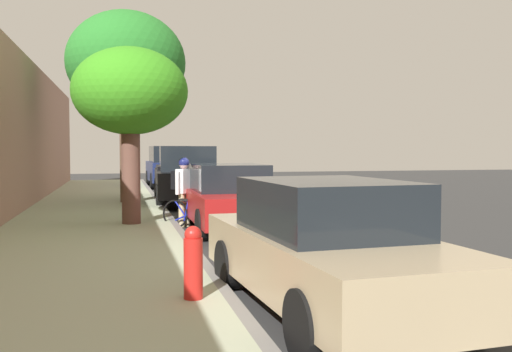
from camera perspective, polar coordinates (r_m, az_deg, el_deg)
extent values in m
plane|color=#303030|center=(13.63, -0.29, -5.15)|extent=(61.41, 61.41, 0.00)
cube|color=#A9B193|center=(13.28, -16.52, -5.13)|extent=(3.72, 38.38, 0.16)
cube|color=gray|center=(13.32, -8.12, -5.02)|extent=(0.16, 38.38, 0.16)
cube|color=white|center=(31.87, -2.56, -0.60)|extent=(0.14, 2.20, 0.01)
cube|color=white|center=(27.77, -0.90, -1.09)|extent=(0.14, 2.20, 0.01)
cube|color=white|center=(23.70, 1.33, -1.76)|extent=(0.14, 2.20, 0.01)
cube|color=white|center=(19.69, 4.48, -2.70)|extent=(0.14, 2.20, 0.01)
cube|color=white|center=(15.77, 9.23, -4.09)|extent=(0.14, 2.20, 0.01)
cube|color=white|center=(12.05, 17.04, -6.30)|extent=(0.14, 2.20, 0.01)
cube|color=white|center=(13.55, -1.89, -5.18)|extent=(0.12, 38.38, 0.01)
cube|color=navy|center=(27.90, -8.72, 0.49)|extent=(1.98, 4.73, 0.90)
cube|color=black|center=(27.88, -8.74, 2.19)|extent=(1.73, 3.13, 0.76)
cylinder|color=black|center=(26.40, -10.28, -0.52)|extent=(0.23, 0.76, 0.76)
cylinder|color=black|center=(26.58, -6.52, -0.47)|extent=(0.23, 0.76, 0.76)
cylinder|color=black|center=(29.30, -10.71, -0.20)|extent=(0.23, 0.76, 0.76)
cylinder|color=black|center=(29.47, -7.32, -0.16)|extent=(0.23, 0.76, 0.76)
cube|color=black|center=(19.41, -7.08, -0.58)|extent=(2.20, 5.38, 0.80)
cube|color=black|center=(18.46, -6.90, 1.74)|extent=(1.79, 1.58, 0.80)
cube|color=black|center=(20.58, -7.32, 0.89)|extent=(1.98, 2.73, 0.12)
cylinder|color=black|center=(17.76, -9.62, -2.04)|extent=(0.26, 0.81, 0.80)
cylinder|color=black|center=(17.89, -3.83, -1.97)|extent=(0.26, 0.81, 0.80)
cylinder|color=black|center=(21.03, -9.84, -1.30)|extent=(0.26, 0.81, 0.80)
cylinder|color=black|center=(21.15, -4.94, -1.24)|extent=(0.26, 0.81, 0.80)
cube|color=maroon|center=(13.08, -2.80, -2.84)|extent=(1.78, 4.41, 0.64)
cube|color=black|center=(13.04, -2.80, -0.13)|extent=(1.56, 2.11, 0.60)
cylinder|color=black|center=(11.64, -5.42, -4.89)|extent=(0.22, 0.66, 0.66)
cylinder|color=black|center=(11.99, 2.28, -4.65)|extent=(0.22, 0.66, 0.66)
cylinder|color=black|center=(14.33, -7.03, -3.45)|extent=(0.22, 0.66, 0.66)
cylinder|color=black|center=(14.61, -0.70, -3.31)|extent=(0.22, 0.66, 0.66)
cube|color=tan|center=(6.63, 7.06, -8.37)|extent=(2.06, 4.51, 0.64)
cube|color=black|center=(6.54, 7.09, -3.04)|extent=(1.69, 2.20, 0.60)
cylinder|color=black|center=(5.17, 5.10, -14.68)|extent=(0.26, 0.67, 0.66)
cylinder|color=black|center=(5.96, 19.98, -12.47)|extent=(0.26, 0.67, 0.66)
cylinder|color=black|center=(7.68, -2.84, -8.87)|extent=(0.26, 0.67, 0.66)
cylinder|color=black|center=(8.24, 8.24, -8.10)|extent=(0.26, 0.67, 0.66)
torus|color=black|center=(13.12, -4.08, -3.99)|extent=(0.58, 0.42, 0.67)
torus|color=black|center=(13.58, -8.07, -3.78)|extent=(0.58, 0.42, 0.67)
cylinder|color=#1926A5|center=(13.27, -5.61, -3.55)|extent=(0.55, 0.39, 0.50)
cylinder|color=#1926A5|center=(13.44, -7.01, -3.52)|extent=(0.14, 0.11, 0.46)
cylinder|color=#1926A5|center=(13.27, -5.82, -2.57)|extent=(0.62, 0.44, 0.05)
cylinder|color=#1926A5|center=(13.51, -7.44, -4.13)|extent=(0.31, 0.23, 0.18)
cylinder|color=#1926A5|center=(13.51, -7.64, -3.17)|extent=(0.24, 0.18, 0.32)
cylinder|color=#1926A5|center=(13.11, -4.24, -3.29)|extent=(0.11, 0.09, 0.33)
cube|color=black|center=(13.44, -7.21, -2.38)|extent=(0.25, 0.22, 0.05)
cylinder|color=black|center=(13.11, -4.40, -2.33)|extent=(0.28, 0.40, 0.03)
cylinder|color=#C6B284|center=(13.68, -7.44, -3.43)|extent=(0.15, 0.15, 0.81)
cylinder|color=#C6B284|center=(13.83, -6.94, -3.36)|extent=(0.15, 0.15, 0.81)
cube|color=white|center=(13.70, -7.21, -0.51)|extent=(0.43, 0.43, 0.57)
cylinder|color=white|center=(13.49, -7.88, -0.69)|extent=(0.10, 0.10, 0.55)
cylinder|color=white|center=(13.91, -6.55, -0.58)|extent=(0.10, 0.10, 0.55)
sphere|color=#A9807E|center=(13.68, -7.22, 1.17)|extent=(0.23, 0.23, 0.23)
sphere|color=navy|center=(13.68, -7.22, 1.34)|extent=(0.26, 0.26, 0.26)
cube|color=black|center=(13.82, -7.86, -0.40)|extent=(0.34, 0.34, 0.44)
cylinder|color=brown|center=(18.71, -12.77, 2.68)|extent=(0.47, 0.47, 3.42)
ellipsoid|color=#256F26|center=(18.91, -12.86, 11.02)|extent=(3.75, 3.75, 3.24)
cylinder|color=brown|center=(13.33, -12.40, 0.26)|extent=(0.42, 0.42, 2.31)
ellipsoid|color=#368B1B|center=(13.39, -12.49, 8.31)|extent=(2.62, 2.62, 1.98)
cylinder|color=red|center=(6.65, -6.30, -9.17)|extent=(0.22, 0.22, 0.70)
sphere|color=red|center=(6.58, -6.32, -5.85)|extent=(0.20, 0.20, 0.20)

